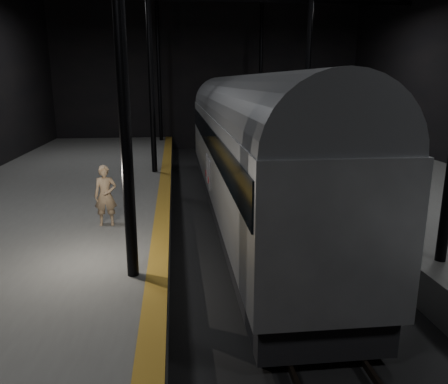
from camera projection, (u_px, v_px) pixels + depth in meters
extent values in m
plane|color=black|center=(260.00, 246.00, 14.66)|extent=(44.00, 44.00, 0.00)
cube|color=#555452|center=(26.00, 241.00, 13.73)|extent=(9.00, 43.80, 1.00)
cube|color=olive|center=(162.00, 221.00, 14.06)|extent=(0.50, 43.80, 0.01)
cube|color=#3F3328|center=(239.00, 242.00, 14.54)|extent=(0.08, 43.00, 0.14)
cube|color=#3F3328|center=(281.00, 240.00, 14.70)|extent=(0.08, 43.00, 0.14)
cube|color=black|center=(260.00, 244.00, 14.65)|extent=(2.40, 42.00, 0.12)
cylinder|color=black|center=(121.00, 49.00, 8.92)|extent=(0.26, 0.26, 10.00)
cylinder|color=black|center=(151.00, 67.00, 20.47)|extent=(0.26, 0.26, 10.00)
cylinder|color=black|center=(308.00, 68.00, 21.30)|extent=(0.26, 0.26, 10.00)
cylinder|color=black|center=(159.00, 72.00, 32.03)|extent=(0.26, 0.26, 10.00)
cylinder|color=black|center=(261.00, 72.00, 32.85)|extent=(0.26, 0.26, 10.00)
cube|color=black|center=(218.00, 0.00, 25.68)|extent=(23.60, 0.15, 0.18)
cube|color=gray|center=(245.00, 153.00, 17.26)|extent=(2.97, 20.50, 3.07)
cube|color=black|center=(245.00, 200.00, 17.74)|extent=(2.72, 20.09, 0.87)
cube|color=black|center=(246.00, 135.00, 17.08)|extent=(3.03, 20.19, 0.92)
cylinder|color=slate|center=(246.00, 114.00, 16.88)|extent=(2.91, 20.29, 2.91)
cube|color=black|center=(290.00, 290.00, 10.92)|extent=(1.84, 2.25, 0.36)
cube|color=black|center=(225.00, 173.00, 24.74)|extent=(1.84, 2.25, 0.36)
cube|color=silver|center=(209.00, 174.00, 16.26)|extent=(0.04, 0.77, 1.08)
cube|color=silver|center=(207.00, 168.00, 17.45)|extent=(0.04, 0.77, 1.08)
cylinder|color=#A4141B|center=(208.00, 180.00, 16.50)|extent=(0.03, 0.27, 0.27)
cylinder|color=#A4141B|center=(206.00, 173.00, 17.68)|extent=(0.03, 0.27, 0.27)
imported|color=tan|center=(106.00, 196.00, 13.44)|extent=(0.71, 0.48, 1.89)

